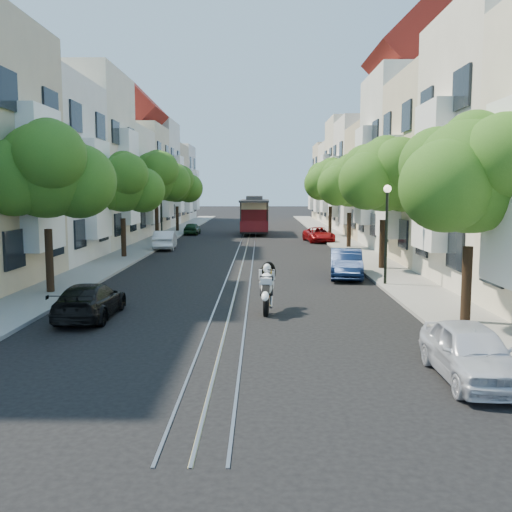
{
  "coord_description": "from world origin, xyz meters",
  "views": [
    {
      "loc": [
        1.04,
        -19.91,
        4.05
      ],
      "look_at": [
        0.83,
        3.4,
        1.36
      ],
      "focal_mm": 40.0,
      "sensor_mm": 36.0,
      "label": 1
    }
  ],
  "objects_px": {
    "tree_e_d": "(331,181)",
    "parked_car_w_far": "(192,229)",
    "tree_w_a": "(47,172)",
    "parked_car_e_mid": "(346,263)",
    "lamp_west": "(161,207)",
    "tree_w_b": "(123,185)",
    "tree_e_c": "(351,182)",
    "tree_e_b": "(385,177)",
    "sportbike_rider": "(267,285)",
    "parked_car_w_mid": "(165,240)",
    "parked_car_e_far": "(319,235)",
    "tree_e_a": "(473,179)",
    "parked_car_w_near": "(90,301)",
    "cable_car": "(255,213)",
    "tree_w_c": "(157,177)",
    "parked_car_e_near": "(471,352)",
    "tree_w_d": "(177,185)",
    "lamp_east": "(387,219)"
  },
  "relations": [
    {
      "from": "lamp_west",
      "to": "tree_e_d",
      "type": "bearing_deg",
      "value": 33.5
    },
    {
      "from": "parked_car_e_mid",
      "to": "parked_car_e_far",
      "type": "bearing_deg",
      "value": 94.66
    },
    {
      "from": "tree_e_d",
      "to": "parked_car_w_far",
      "type": "distance_m",
      "value": 13.38
    },
    {
      "from": "tree_w_a",
      "to": "parked_car_w_mid",
      "type": "height_order",
      "value": "tree_w_a"
    },
    {
      "from": "lamp_west",
      "to": "parked_car_w_mid",
      "type": "distance_m",
      "value": 3.61
    },
    {
      "from": "parked_car_e_near",
      "to": "parked_car_w_far",
      "type": "height_order",
      "value": "parked_car_e_near"
    },
    {
      "from": "tree_e_a",
      "to": "parked_car_w_near",
      "type": "xyz_separation_m",
      "value": [
        -11.66,
        0.87,
        -3.83
      ]
    },
    {
      "from": "parked_car_e_mid",
      "to": "tree_e_b",
      "type": "bearing_deg",
      "value": 54.87
    },
    {
      "from": "tree_e_c",
      "to": "tree_w_b",
      "type": "height_order",
      "value": "tree_e_c"
    },
    {
      "from": "parked_car_e_near",
      "to": "parked_car_w_far",
      "type": "distance_m",
      "value": 41.9
    },
    {
      "from": "parked_car_e_far",
      "to": "parked_car_w_mid",
      "type": "distance_m",
      "value": 12.6
    },
    {
      "from": "tree_w_a",
      "to": "tree_w_b",
      "type": "bearing_deg",
      "value": 90.0
    },
    {
      "from": "tree_e_a",
      "to": "parked_car_e_near",
      "type": "xyz_separation_m",
      "value": [
        -1.74,
        -4.98,
        -3.78
      ]
    },
    {
      "from": "lamp_west",
      "to": "parked_car_e_near",
      "type": "xyz_separation_m",
      "value": [
        11.82,
        -30.0,
        -2.23
      ]
    },
    {
      "from": "parked_car_e_near",
      "to": "tree_w_b",
      "type": "bearing_deg",
      "value": 120.18
    },
    {
      "from": "parked_car_e_mid",
      "to": "parked_car_w_mid",
      "type": "distance_m",
      "value": 16.61
    },
    {
      "from": "tree_e_c",
      "to": "lamp_west",
      "type": "relative_size",
      "value": 1.57
    },
    {
      "from": "tree_w_b",
      "to": "parked_car_e_far",
      "type": "xyz_separation_m",
      "value": [
        12.74,
        11.02,
        -3.82
      ]
    },
    {
      "from": "tree_e_b",
      "to": "lamp_east",
      "type": "height_order",
      "value": "tree_e_b"
    },
    {
      "from": "tree_e_c",
      "to": "lamp_west",
      "type": "xyz_separation_m",
      "value": [
        -13.56,
        2.02,
        -1.75
      ]
    },
    {
      "from": "tree_e_a",
      "to": "parked_car_w_near",
      "type": "height_order",
      "value": "tree_e_a"
    },
    {
      "from": "parked_car_w_mid",
      "to": "parked_car_w_far",
      "type": "relative_size",
      "value": 1.2
    },
    {
      "from": "parked_car_e_far",
      "to": "lamp_west",
      "type": "bearing_deg",
      "value": -173.16
    },
    {
      "from": "tree_w_a",
      "to": "cable_car",
      "type": "distance_m",
      "value": 32.52
    },
    {
      "from": "lamp_west",
      "to": "parked_car_w_mid",
      "type": "bearing_deg",
      "value": -75.88
    },
    {
      "from": "tree_w_a",
      "to": "sportbike_rider",
      "type": "height_order",
      "value": "tree_w_a"
    },
    {
      "from": "parked_car_w_near",
      "to": "lamp_west",
      "type": "bearing_deg",
      "value": -85.71
    },
    {
      "from": "tree_w_c",
      "to": "parked_car_e_near",
      "type": "bearing_deg",
      "value": -68.99
    },
    {
      "from": "tree_w_a",
      "to": "tree_w_b",
      "type": "relative_size",
      "value": 1.07
    },
    {
      "from": "tree_e_b",
      "to": "tree_e_c",
      "type": "bearing_deg",
      "value": 90.0
    },
    {
      "from": "tree_w_c",
      "to": "sportbike_rider",
      "type": "distance_m",
      "value": 27.78
    },
    {
      "from": "tree_e_d",
      "to": "tree_w_d",
      "type": "bearing_deg",
      "value": 160.85
    },
    {
      "from": "parked_car_e_near",
      "to": "parked_car_w_mid",
      "type": "height_order",
      "value": "parked_car_w_mid"
    },
    {
      "from": "parked_car_e_mid",
      "to": "parked_car_w_mid",
      "type": "xyz_separation_m",
      "value": [
        -10.6,
        12.78,
        -0.02
      ]
    },
    {
      "from": "tree_e_b",
      "to": "sportbike_rider",
      "type": "distance_m",
      "value": 12.41
    },
    {
      "from": "tree_w_a",
      "to": "parked_car_e_mid",
      "type": "relative_size",
      "value": 1.64
    },
    {
      "from": "lamp_east",
      "to": "sportbike_rider",
      "type": "height_order",
      "value": "lamp_east"
    },
    {
      "from": "tree_e_b",
      "to": "sportbike_rider",
      "type": "height_order",
      "value": "tree_e_b"
    },
    {
      "from": "tree_e_c",
      "to": "parked_car_e_far",
      "type": "distance_m",
      "value": 6.64
    },
    {
      "from": "lamp_east",
      "to": "parked_car_w_far",
      "type": "bearing_deg",
      "value": 112.21
    },
    {
      "from": "tree_w_a",
      "to": "parked_car_e_near",
      "type": "xyz_separation_m",
      "value": [
        12.66,
        -9.98,
        -4.12
      ]
    },
    {
      "from": "tree_w_c",
      "to": "cable_car",
      "type": "distance_m",
      "value": 11.82
    },
    {
      "from": "tree_e_a",
      "to": "tree_w_c",
      "type": "relative_size",
      "value": 0.88
    },
    {
      "from": "tree_w_c",
      "to": "lamp_west",
      "type": "xyz_separation_m",
      "value": [
        0.84,
        -2.98,
        -2.22
      ]
    },
    {
      "from": "tree_e_b",
      "to": "tree_e_c",
      "type": "height_order",
      "value": "tree_e_b"
    },
    {
      "from": "tree_w_c",
      "to": "sportbike_rider",
      "type": "height_order",
      "value": "tree_w_c"
    },
    {
      "from": "tree_e_b",
      "to": "parked_car_e_mid",
      "type": "distance_m",
      "value": 5.3
    },
    {
      "from": "tree_e_c",
      "to": "tree_w_b",
      "type": "distance_m",
      "value": 15.6
    },
    {
      "from": "tree_w_a",
      "to": "tree_w_b",
      "type": "height_order",
      "value": "tree_w_a"
    },
    {
      "from": "tree_e_c",
      "to": "lamp_west",
      "type": "bearing_deg",
      "value": 171.51
    }
  ]
}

